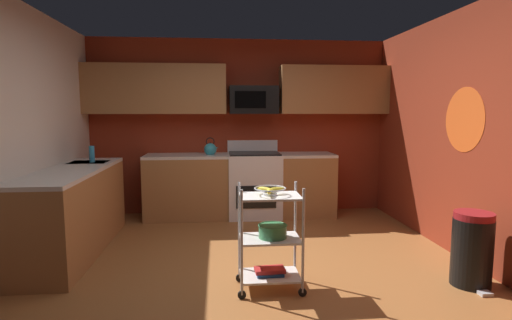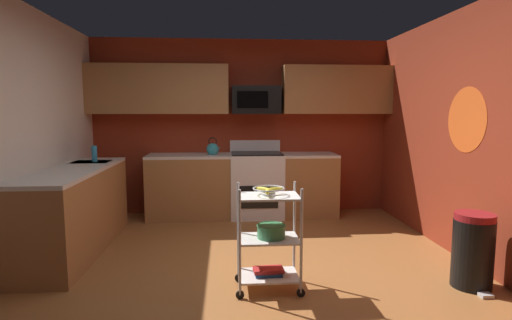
{
  "view_description": "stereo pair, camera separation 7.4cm",
  "coord_description": "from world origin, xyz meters",
  "px_view_note": "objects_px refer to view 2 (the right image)",
  "views": [
    {
      "loc": [
        -0.32,
        -3.75,
        1.54
      ],
      "look_at": [
        0.06,
        0.28,
        1.05
      ],
      "focal_mm": 28.54,
      "sensor_mm": 36.0,
      "label": 1
    },
    {
      "loc": [
        -0.25,
        -3.76,
        1.54
      ],
      "look_at": [
        0.06,
        0.28,
        1.05
      ],
      "focal_mm": 28.54,
      "sensor_mm": 36.0,
      "label": 2
    }
  ],
  "objects_px": {
    "fruit_bowl": "(269,190)",
    "dish_soap_bottle": "(94,154)",
    "kettle": "(213,149)",
    "rolling_cart": "(268,239)",
    "oven_range": "(256,184)",
    "microwave": "(256,100)",
    "mixing_bowl_large": "(271,231)",
    "trash_can": "(473,251)",
    "book_stack": "(268,271)"
  },
  "relations": [
    {
      "from": "fruit_bowl",
      "to": "trash_can",
      "type": "distance_m",
      "value": 1.87
    },
    {
      "from": "rolling_cart",
      "to": "fruit_bowl",
      "type": "relative_size",
      "value": 3.36
    },
    {
      "from": "trash_can",
      "to": "kettle",
      "type": "bearing_deg",
      "value": 132.08
    },
    {
      "from": "oven_range",
      "to": "microwave",
      "type": "distance_m",
      "value": 1.23
    },
    {
      "from": "mixing_bowl_large",
      "to": "dish_soap_bottle",
      "type": "bearing_deg",
      "value": 139.1
    },
    {
      "from": "oven_range",
      "to": "rolling_cart",
      "type": "relative_size",
      "value": 1.2
    },
    {
      "from": "dish_soap_bottle",
      "to": "trash_can",
      "type": "relative_size",
      "value": 0.3
    },
    {
      "from": "kettle",
      "to": "oven_range",
      "type": "bearing_deg",
      "value": 0.35
    },
    {
      "from": "kettle",
      "to": "trash_can",
      "type": "distance_m",
      "value": 3.54
    },
    {
      "from": "oven_range",
      "to": "book_stack",
      "type": "distance_m",
      "value": 2.52
    },
    {
      "from": "rolling_cart",
      "to": "book_stack",
      "type": "xyz_separation_m",
      "value": [
        -0.0,
        0.0,
        -0.29
      ]
    },
    {
      "from": "oven_range",
      "to": "fruit_bowl",
      "type": "relative_size",
      "value": 4.04
    },
    {
      "from": "rolling_cart",
      "to": "trash_can",
      "type": "xyz_separation_m",
      "value": [
        1.79,
        -0.09,
        -0.12
      ]
    },
    {
      "from": "rolling_cart",
      "to": "fruit_bowl",
      "type": "xyz_separation_m",
      "value": [
        -0.0,
        0.0,
        0.42
      ]
    },
    {
      "from": "microwave",
      "to": "kettle",
      "type": "distance_m",
      "value": 0.95
    },
    {
      "from": "kettle",
      "to": "rolling_cart",
      "type": "bearing_deg",
      "value": -77.67
    },
    {
      "from": "kettle",
      "to": "trash_can",
      "type": "bearing_deg",
      "value": -47.92
    },
    {
      "from": "oven_range",
      "to": "dish_soap_bottle",
      "type": "bearing_deg",
      "value": -159.2
    },
    {
      "from": "mixing_bowl_large",
      "to": "kettle",
      "type": "xyz_separation_m",
      "value": [
        -0.57,
        2.5,
        0.48
      ]
    },
    {
      "from": "book_stack",
      "to": "dish_soap_bottle",
      "type": "relative_size",
      "value": 1.33
    },
    {
      "from": "book_stack",
      "to": "trash_can",
      "type": "bearing_deg",
      "value": -2.75
    },
    {
      "from": "fruit_bowl",
      "to": "mixing_bowl_large",
      "type": "bearing_deg",
      "value": 0.0
    },
    {
      "from": "fruit_bowl",
      "to": "dish_soap_bottle",
      "type": "height_order",
      "value": "dish_soap_bottle"
    },
    {
      "from": "oven_range",
      "to": "fruit_bowl",
      "type": "distance_m",
      "value": 2.53
    },
    {
      "from": "microwave",
      "to": "fruit_bowl",
      "type": "height_order",
      "value": "microwave"
    },
    {
      "from": "kettle",
      "to": "dish_soap_bottle",
      "type": "distance_m",
      "value": 1.62
    },
    {
      "from": "microwave",
      "to": "fruit_bowl",
      "type": "bearing_deg",
      "value": -91.89
    },
    {
      "from": "trash_can",
      "to": "microwave",
      "type": "bearing_deg",
      "value": 122.28
    },
    {
      "from": "microwave",
      "to": "rolling_cart",
      "type": "xyz_separation_m",
      "value": [
        -0.09,
        -2.61,
        -1.25
      ]
    },
    {
      "from": "oven_range",
      "to": "microwave",
      "type": "xyz_separation_m",
      "value": [
        -0.0,
        0.1,
        1.22
      ]
    },
    {
      "from": "dish_soap_bottle",
      "to": "trash_can",
      "type": "bearing_deg",
      "value": -25.73
    },
    {
      "from": "dish_soap_bottle",
      "to": "oven_range",
      "type": "bearing_deg",
      "value": 20.8
    },
    {
      "from": "microwave",
      "to": "dish_soap_bottle",
      "type": "height_order",
      "value": "microwave"
    },
    {
      "from": "microwave",
      "to": "mixing_bowl_large",
      "type": "height_order",
      "value": "microwave"
    },
    {
      "from": "rolling_cart",
      "to": "mixing_bowl_large",
      "type": "distance_m",
      "value": 0.07
    },
    {
      "from": "mixing_bowl_large",
      "to": "kettle",
      "type": "bearing_deg",
      "value": 102.83
    },
    {
      "from": "oven_range",
      "to": "microwave",
      "type": "relative_size",
      "value": 1.57
    },
    {
      "from": "microwave",
      "to": "book_stack",
      "type": "height_order",
      "value": "microwave"
    },
    {
      "from": "mixing_bowl_large",
      "to": "trash_can",
      "type": "relative_size",
      "value": 0.38
    },
    {
      "from": "dish_soap_bottle",
      "to": "trash_can",
      "type": "xyz_separation_m",
      "value": [
        3.75,
        -1.81,
        -0.69
      ]
    },
    {
      "from": "rolling_cart",
      "to": "dish_soap_bottle",
      "type": "height_order",
      "value": "dish_soap_bottle"
    },
    {
      "from": "microwave",
      "to": "fruit_bowl",
      "type": "xyz_separation_m",
      "value": [
        -0.09,
        -2.61,
        -0.82
      ]
    },
    {
      "from": "mixing_bowl_large",
      "to": "trash_can",
      "type": "distance_m",
      "value": 1.78
    },
    {
      "from": "fruit_bowl",
      "to": "book_stack",
      "type": "relative_size",
      "value": 1.02
    },
    {
      "from": "fruit_bowl",
      "to": "mixing_bowl_large",
      "type": "distance_m",
      "value": 0.36
    },
    {
      "from": "mixing_bowl_large",
      "to": "book_stack",
      "type": "height_order",
      "value": "mixing_bowl_large"
    },
    {
      "from": "rolling_cart",
      "to": "book_stack",
      "type": "height_order",
      "value": "rolling_cart"
    },
    {
      "from": "fruit_bowl",
      "to": "dish_soap_bottle",
      "type": "relative_size",
      "value": 1.36
    },
    {
      "from": "trash_can",
      "to": "mixing_bowl_large",
      "type": "bearing_deg",
      "value": 177.22
    },
    {
      "from": "rolling_cart",
      "to": "dish_soap_bottle",
      "type": "relative_size",
      "value": 4.57
    }
  ]
}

